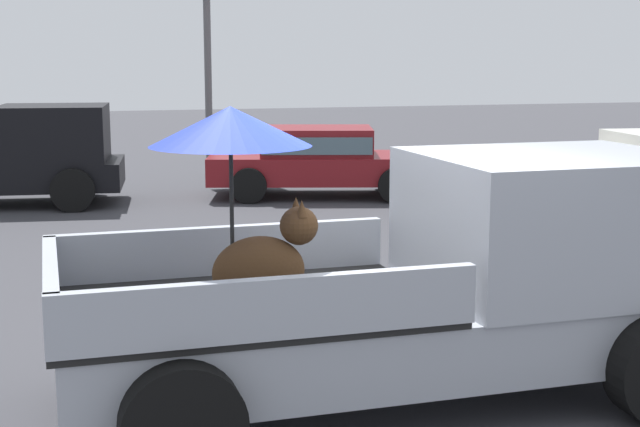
# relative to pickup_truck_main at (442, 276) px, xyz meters

# --- Properties ---
(ground_plane) EXTENTS (80.00, 80.00, 0.00)m
(ground_plane) POSITION_rel_pickup_truck_main_xyz_m (-0.44, 0.01, -0.97)
(ground_plane) COLOR #38383D
(pickup_truck_main) EXTENTS (5.06, 2.26, 2.32)m
(pickup_truck_main) POSITION_rel_pickup_truck_main_xyz_m (0.00, 0.00, 0.00)
(pickup_truck_main) COLOR black
(pickup_truck_main) RESTS_ON ground
(parked_sedan_far) EXTENTS (4.62, 2.89, 1.33)m
(parked_sedan_far) POSITION_rel_pickup_truck_main_xyz_m (2.11, 10.27, -0.22)
(parked_sedan_far) COLOR black
(parked_sedan_far) RESTS_ON ground
(motel_sign) EXTENTS (1.40, 0.16, 4.83)m
(motel_sign) POSITION_rel_pickup_truck_main_xyz_m (0.60, 13.86, 2.45)
(motel_sign) COLOR #59595B
(motel_sign) RESTS_ON ground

